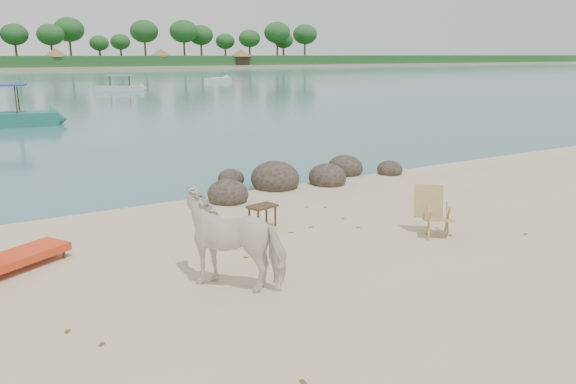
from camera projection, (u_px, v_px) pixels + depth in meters
name	position (u px, v px, depth m)	size (l,w,h in m)	color
boulders	(296.00, 179.00, 15.06)	(6.24, 2.74, 0.94)	#2D261E
cow	(235.00, 239.00, 8.45)	(0.78, 1.71, 1.44)	silver
side_table	(262.00, 218.00, 11.31)	(0.56, 0.36, 0.46)	#362015
lounge_chair	(20.00, 252.00, 9.16)	(1.91, 0.67, 0.57)	#E6491B
deck_chair	(439.00, 214.00, 10.72)	(0.60, 0.66, 0.94)	#A08550
boat_mid	(119.00, 78.00, 54.41)	(5.07, 1.14, 2.48)	beige
boat_far	(218.00, 79.00, 72.29)	(5.58, 1.25, 0.65)	silver
dead_leaves	(352.00, 261.00, 9.57)	(8.51, 7.41, 0.00)	brown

